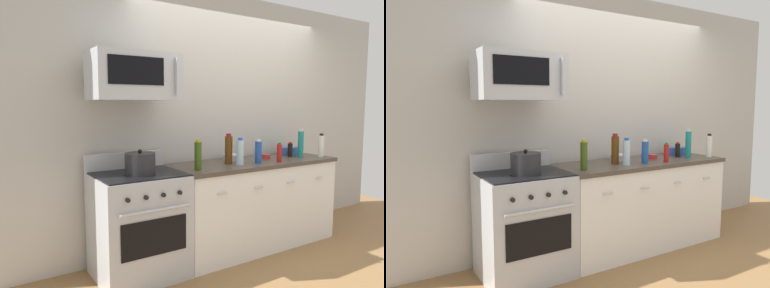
% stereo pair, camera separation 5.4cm
% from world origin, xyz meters
% --- Properties ---
extents(ground_plane, '(5.99, 5.99, 0.00)m').
position_xyz_m(ground_plane, '(0.00, 0.00, 0.00)').
color(ground_plane, olive).
extents(back_wall, '(4.99, 0.10, 2.70)m').
position_xyz_m(back_wall, '(0.00, 0.41, 1.35)').
color(back_wall, '#B7B2A8').
rests_on(back_wall, ground_plane).
extents(counter_unit, '(1.90, 0.66, 0.92)m').
position_xyz_m(counter_unit, '(0.00, -0.00, 0.46)').
color(counter_unit, white).
rests_on(counter_unit, ground_plane).
extents(range_oven, '(0.76, 0.69, 1.07)m').
position_xyz_m(range_oven, '(-1.33, 0.00, 0.47)').
color(range_oven, '#B7BABF').
rests_on(range_oven, ground_plane).
extents(microwave, '(0.74, 0.44, 0.40)m').
position_xyz_m(microwave, '(-1.33, 0.05, 1.75)').
color(microwave, '#B7BABF').
extents(bottle_water_clear, '(0.07, 0.07, 0.27)m').
position_xyz_m(bottle_water_clear, '(-0.30, -0.13, 1.05)').
color(bottle_water_clear, silver).
rests_on(bottle_water_clear, countertop_slab).
extents(bottle_olive_oil, '(0.07, 0.07, 0.28)m').
position_xyz_m(bottle_olive_oil, '(-0.80, -0.14, 1.05)').
color(bottle_olive_oil, '#385114').
rests_on(bottle_olive_oil, countertop_slab).
extents(bottle_soda_blue, '(0.07, 0.07, 0.24)m').
position_xyz_m(bottle_soda_blue, '(-0.06, -0.13, 1.04)').
color(bottle_soda_blue, '#1E4CA5').
rests_on(bottle_soda_blue, countertop_slab).
extents(bottle_soy_sauce_dark, '(0.05, 0.05, 0.17)m').
position_xyz_m(bottle_soy_sauce_dark, '(0.54, 0.00, 1.00)').
color(bottle_soy_sauce_dark, black).
rests_on(bottle_soy_sauce_dark, countertop_slab).
extents(bottle_hot_sauce_red, '(0.05, 0.05, 0.20)m').
position_xyz_m(bottle_hot_sauce_red, '(0.18, -0.18, 1.01)').
color(bottle_hot_sauce_red, '#B21914').
rests_on(bottle_hot_sauce_red, countertop_slab).
extents(bottle_sparkling_teal, '(0.06, 0.06, 0.32)m').
position_xyz_m(bottle_sparkling_teal, '(0.62, -0.08, 1.07)').
color(bottle_sparkling_teal, '#197F7A').
rests_on(bottle_sparkling_teal, countertop_slab).
extents(bottle_wine_amber, '(0.08, 0.08, 0.31)m').
position_xyz_m(bottle_wine_amber, '(-0.35, -0.02, 1.07)').
color(bottle_wine_amber, '#59330F').
rests_on(bottle_wine_amber, countertop_slab).
extents(bottle_vinegar_white, '(0.07, 0.07, 0.27)m').
position_xyz_m(bottle_vinegar_white, '(0.85, -0.18, 1.05)').
color(bottle_vinegar_white, silver).
rests_on(bottle_vinegar_white, countertop_slab).
extents(bowl_blue_mixing, '(0.22, 0.22, 0.09)m').
position_xyz_m(bowl_blue_mixing, '(0.66, 0.14, 0.97)').
color(bowl_blue_mixing, '#2D519E').
rests_on(bowl_blue_mixing, countertop_slab).
extents(bowl_steel_prep, '(0.20, 0.20, 0.06)m').
position_xyz_m(bowl_steel_prep, '(-0.16, 0.16, 0.95)').
color(bowl_steel_prep, '#B2B5BA').
rests_on(bowl_steel_prep, countertop_slab).
extents(bowl_red_small, '(0.10, 0.10, 0.05)m').
position_xyz_m(bowl_red_small, '(0.20, 0.04, 0.95)').
color(bowl_red_small, '#B72D28').
rests_on(bowl_red_small, countertop_slab).
extents(stockpot, '(0.26, 0.26, 0.21)m').
position_xyz_m(stockpot, '(-1.33, -0.05, 1.01)').
color(stockpot, '#262628').
rests_on(stockpot, range_oven).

